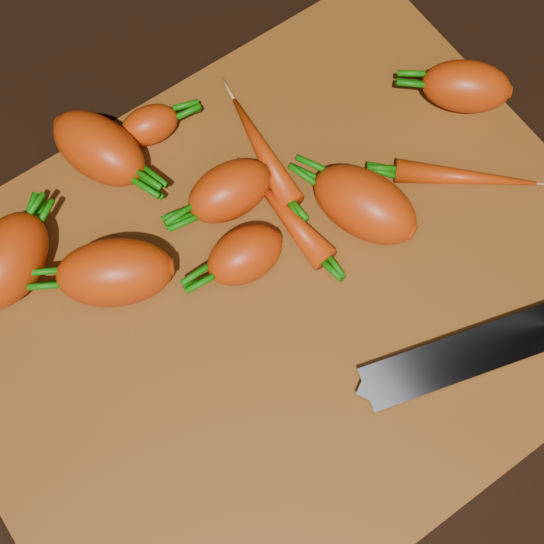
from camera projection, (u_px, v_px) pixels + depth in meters
ground at (279, 298)px, 0.59m from camera, size 2.00×2.00×0.01m
cutting_board at (280, 293)px, 0.58m from camera, size 0.50×0.40×0.01m
carrot_0 at (8, 261)px, 0.55m from camera, size 0.09×0.08×0.05m
carrot_1 at (245, 255)px, 0.56m from camera, size 0.06×0.05×0.04m
carrot_2 at (99, 148)px, 0.59m from camera, size 0.07×0.09×0.05m
carrot_3 at (365, 205)px, 0.57m from camera, size 0.08×0.10×0.05m
carrot_4 at (230, 191)px, 0.58m from camera, size 0.07×0.05×0.04m
carrot_5 at (150, 125)px, 0.61m from camera, size 0.05×0.04×0.03m
carrot_6 at (466, 87)px, 0.61m from camera, size 0.08×0.08×0.04m
carrot_7 at (262, 150)px, 0.60m from camera, size 0.04×0.11×0.02m
carrot_8 at (466, 177)px, 0.60m from camera, size 0.10×0.09×0.02m
carrot_9 at (290, 219)px, 0.58m from camera, size 0.03×0.09×0.02m
carrot_10 at (115, 273)px, 0.55m from camera, size 0.10×0.09×0.05m
knife at (506, 341)px, 0.55m from camera, size 0.30×0.11×0.02m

